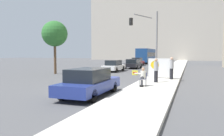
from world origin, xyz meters
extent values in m
plane|color=#4F4F51|center=(0.00, 0.00, 0.00)|extent=(160.00, 160.00, 0.00)
cube|color=beige|center=(3.58, 15.00, 0.09)|extent=(3.00, 90.00, 0.17)
cube|color=#BCB2A3|center=(-2.00, 65.53, 18.28)|extent=(52.00, 12.00, 36.56)
cylinder|color=#474C56|center=(2.79, 1.33, 0.40)|extent=(0.03, 0.03, 0.45)
cylinder|color=#474C56|center=(3.16, 1.33, 0.40)|extent=(0.03, 0.03, 0.45)
cylinder|color=#474C56|center=(2.79, 1.70, 0.40)|extent=(0.03, 0.03, 0.45)
cylinder|color=#474C56|center=(3.16, 1.70, 0.40)|extent=(0.03, 0.03, 0.45)
cube|color=navy|center=(2.98, 1.51, 0.63)|extent=(0.40, 0.40, 0.02)
cube|color=navy|center=(2.98, 1.70, 0.83)|extent=(0.40, 0.02, 0.38)
cylinder|color=#424247|center=(2.98, 1.35, 0.73)|extent=(0.18, 0.42, 0.18)
cylinder|color=#424247|center=(2.98, 1.14, 0.40)|extent=(0.16, 0.16, 0.45)
cube|color=black|center=(2.98, 1.08, 0.22)|extent=(0.20, 0.28, 0.10)
cylinder|color=silver|center=(2.98, 1.54, 0.90)|extent=(0.34, 0.34, 0.52)
sphere|color=tan|center=(2.98, 1.54, 1.27)|extent=(0.22, 0.22, 0.22)
cylinder|color=silver|center=(2.65, 1.46, 0.98)|extent=(0.45, 0.09, 0.09)
cube|color=yellow|center=(2.45, 1.46, 1.03)|extent=(0.38, 0.02, 0.32)
cube|color=#AD1414|center=(2.45, 1.45, 1.03)|extent=(0.29, 0.01, 0.08)
cylinder|color=black|center=(3.51, 3.62, 0.60)|extent=(0.28, 0.28, 0.85)
cylinder|color=#9E9EA3|center=(3.51, 3.62, 1.36)|extent=(0.34, 0.34, 0.68)
sphere|color=tan|center=(3.51, 3.62, 1.81)|extent=(0.22, 0.22, 0.22)
cylinder|color=black|center=(4.43, 5.90, 0.62)|extent=(0.28, 0.28, 0.89)
cylinder|color=#9E9EA3|center=(4.43, 5.90, 1.41)|extent=(0.34, 0.34, 0.70)
sphere|color=tan|center=(4.43, 5.90, 1.88)|extent=(0.23, 0.23, 0.23)
cylinder|color=slate|center=(2.42, 6.32, 1.02)|extent=(0.06, 0.06, 1.70)
cylinder|color=slate|center=(4.51, 6.32, 1.02)|extent=(0.06, 0.06, 1.70)
cube|color=white|center=(3.46, 6.32, 1.07)|extent=(2.09, 0.02, 1.60)
cylinder|color=yellow|center=(3.00, 6.30, 1.31)|extent=(0.70, 0.01, 0.70)
cylinder|color=slate|center=(2.51, 10.71, 3.41)|extent=(0.16, 0.16, 6.48)
cylinder|color=slate|center=(0.94, 11.35, 6.35)|extent=(1.38, 3.19, 0.11)
cube|color=black|center=(-0.64, 11.98, 5.93)|extent=(0.39, 0.39, 0.84)
sphere|color=green|center=(-0.64, 11.98, 5.65)|extent=(0.18, 0.18, 0.18)
cube|color=navy|center=(0.77, -1.87, 0.55)|extent=(1.90, 4.78, 0.57)
cube|color=black|center=(0.77, -2.06, 1.17)|extent=(1.63, 2.49, 0.66)
cylinder|color=black|center=(-0.07, -0.39, 0.32)|extent=(0.22, 0.64, 0.64)
cylinder|color=black|center=(1.60, -0.39, 0.32)|extent=(0.22, 0.64, 0.64)
cylinder|color=black|center=(-0.07, -3.35, 0.32)|extent=(0.22, 0.64, 0.64)
cylinder|color=black|center=(1.60, -3.35, 0.32)|extent=(0.22, 0.64, 0.64)
cube|color=white|center=(-3.27, 13.65, 0.54)|extent=(1.71, 4.65, 0.53)
cube|color=black|center=(-3.27, 13.46, 1.12)|extent=(1.47, 2.42, 0.63)
cylinder|color=black|center=(-4.01, 15.09, 0.32)|extent=(0.22, 0.64, 0.64)
cylinder|color=black|center=(-2.53, 15.09, 0.32)|extent=(0.22, 0.64, 0.64)
cylinder|color=black|center=(-4.01, 12.20, 0.32)|extent=(0.22, 0.64, 0.64)
cylinder|color=black|center=(-2.53, 12.20, 0.32)|extent=(0.22, 0.64, 0.64)
cube|color=black|center=(-2.34, 20.01, 0.53)|extent=(1.90, 4.74, 0.52)
cube|color=black|center=(-2.34, 19.82, 1.11)|extent=(1.63, 2.46, 0.63)
cylinder|color=black|center=(-3.18, 21.48, 0.32)|extent=(0.22, 0.64, 0.64)
cylinder|color=black|center=(-1.50, 21.48, 0.32)|extent=(0.22, 0.64, 0.64)
cylinder|color=black|center=(-3.18, 18.54, 0.32)|extent=(0.22, 0.64, 0.64)
cylinder|color=black|center=(-1.50, 18.54, 0.32)|extent=(0.22, 0.64, 0.64)
cube|color=maroon|center=(-3.45, 27.44, 0.55)|extent=(1.76, 4.50, 0.57)
cube|color=black|center=(-3.45, 27.26, 1.17)|extent=(1.51, 2.34, 0.66)
cylinder|color=black|center=(-4.22, 28.83, 0.32)|extent=(0.22, 0.64, 0.64)
cylinder|color=black|center=(-2.68, 28.83, 0.32)|extent=(0.22, 0.64, 0.64)
cylinder|color=black|center=(-4.22, 26.04, 0.32)|extent=(0.22, 0.64, 0.64)
cylinder|color=black|center=(-2.68, 26.04, 0.32)|extent=(0.22, 0.64, 0.64)
cube|color=navy|center=(-3.70, 37.40, 1.88)|extent=(2.48, 11.27, 2.87)
cube|color=black|center=(-3.70, 37.40, 2.05)|extent=(2.50, 10.71, 0.93)
cylinder|color=black|center=(-4.78, 40.89, 0.52)|extent=(0.30, 1.04, 1.04)
cylinder|color=black|center=(-2.61, 40.89, 0.52)|extent=(0.30, 1.04, 1.04)
cylinder|color=black|center=(-4.78, 33.90, 0.52)|extent=(0.30, 1.04, 1.04)
cylinder|color=black|center=(-2.61, 33.90, 0.52)|extent=(0.30, 1.04, 1.04)
cylinder|color=brown|center=(-8.41, 8.30, 1.74)|extent=(0.28, 0.28, 3.49)
sphere|color=#2D6B2D|center=(-8.41, 8.30, 4.48)|extent=(2.84, 2.84, 2.84)
camera|label=1|loc=(5.87, -12.53, 2.30)|focal=35.00mm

